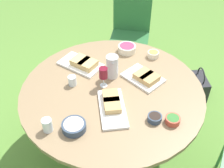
# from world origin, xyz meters

# --- Properties ---
(ground_plane) EXTENTS (40.00, 40.00, 0.00)m
(ground_plane) POSITION_xyz_m (0.00, 0.00, 0.00)
(ground_plane) COLOR #5B8C38
(dining_table) EXTENTS (1.46, 1.46, 0.72)m
(dining_table) POSITION_xyz_m (0.00, 0.00, 0.63)
(dining_table) COLOR #4C4C51
(dining_table) RESTS_ON ground_plane
(chair_near_right) EXTENTS (0.53, 0.54, 0.89)m
(chair_near_right) POSITION_xyz_m (-1.21, 0.35, 0.52)
(chair_near_right) COLOR #2D6B38
(chair_near_right) RESTS_ON ground_plane
(water_pitcher) EXTENTS (0.11, 0.10, 0.20)m
(water_pitcher) POSITION_xyz_m (-0.17, 0.02, 0.82)
(water_pitcher) COLOR silver
(water_pitcher) RESTS_ON dining_table
(wine_glass) EXTENTS (0.07, 0.07, 0.18)m
(wine_glass) POSITION_xyz_m (-0.06, -0.06, 0.84)
(wine_glass) COLOR silver
(wine_glass) RESTS_ON dining_table
(platter_bread_main) EXTENTS (0.39, 0.37, 0.07)m
(platter_bread_main) POSITION_xyz_m (-0.09, 0.28, 0.74)
(platter_bread_main) COLOR white
(platter_bread_main) RESTS_ON dining_table
(platter_charcuterie) EXTENTS (0.40, 0.19, 0.06)m
(platter_charcuterie) POSITION_xyz_m (0.19, -0.02, 0.74)
(platter_charcuterie) COLOR white
(platter_charcuterie) RESTS_ON dining_table
(platter_sandwich_side) EXTENTS (0.40, 0.42, 0.07)m
(platter_sandwich_side) POSITION_xyz_m (-0.33, -0.22, 0.75)
(platter_sandwich_side) COLOR white
(platter_sandwich_side) RESTS_ON dining_table
(bowl_fries) EXTENTS (0.10, 0.10, 0.05)m
(bowl_fries) POSITION_xyz_m (-0.40, 0.42, 0.75)
(bowl_fries) COLOR beige
(bowl_fries) RESTS_ON dining_table
(bowl_salad) EXTENTS (0.11, 0.11, 0.05)m
(bowl_salad) POSITION_xyz_m (0.39, 0.38, 0.74)
(bowl_salad) COLOR #B74733
(bowl_salad) RESTS_ON dining_table
(bowl_olives) EXTENTS (0.10, 0.10, 0.05)m
(bowl_olives) POSITION_xyz_m (0.35, 0.26, 0.74)
(bowl_olives) COLOR #334256
(bowl_olives) RESTS_ON dining_table
(bowl_dip_red) EXTENTS (0.17, 0.17, 0.07)m
(bowl_dip_red) POSITION_xyz_m (-0.52, 0.20, 0.75)
(bowl_dip_red) COLOR beige
(bowl_dip_red) RESTS_ON dining_table
(bowl_dip_cream) EXTENTS (0.17, 0.17, 0.06)m
(bowl_dip_cream) POSITION_xyz_m (0.37, -0.30, 0.75)
(bowl_dip_cream) COLOR #334256
(bowl_dip_cream) RESTS_ON dining_table
(cup_water_near) EXTENTS (0.07, 0.07, 0.10)m
(cup_water_near) POSITION_xyz_m (0.36, -0.48, 0.77)
(cup_water_near) COLOR silver
(cup_water_near) RESTS_ON dining_table
(cup_water_far) EXTENTS (0.07, 0.07, 0.08)m
(cup_water_far) POSITION_xyz_m (-0.10, -0.31, 0.76)
(cup_water_far) COLOR silver
(cup_water_far) RESTS_ON dining_table
(handbag) EXTENTS (0.30, 0.14, 0.37)m
(handbag) POSITION_xyz_m (-0.60, 1.05, 0.13)
(handbag) COLOR #232328
(handbag) RESTS_ON ground_plane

